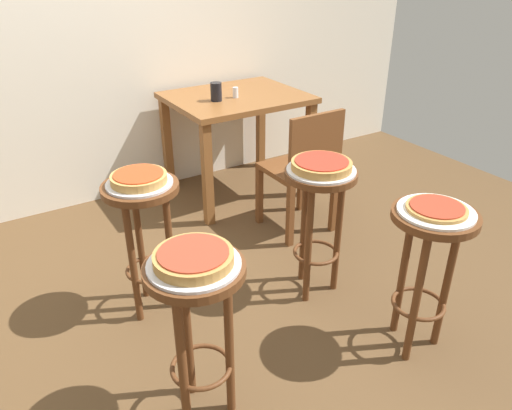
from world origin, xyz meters
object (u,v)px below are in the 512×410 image
Objects in this scene: dining_table at (237,111)px; cup_near_edge at (216,92)px; stool_foreground at (428,252)px; pizza_leftside at (322,165)px; serving_plate_leftside at (321,170)px; serving_plate_foreground at (436,211)px; pizza_middle at (193,257)px; pizza_foreground at (437,208)px; condiment_shaker at (235,92)px; stool_leftside at (319,206)px; wooden_chair at (304,167)px; serving_plate_rear at (139,183)px; serving_plate_middle at (194,264)px; stool_rear at (144,221)px; pizza_rear at (139,178)px; stool_middle at (197,309)px.

cup_near_edge reaches higher than dining_table.
stool_foreground is 2.39× the size of pizza_leftside.
pizza_leftside is (0.00, 0.00, 0.03)m from serving_plate_leftside.
pizza_middle is (-1.04, 0.19, 0.03)m from serving_plate_foreground.
pizza_foreground reaches higher than stool_foreground.
stool_foreground is 2.86× the size of pizza_foreground.
pizza_foreground reaches higher than serving_plate_foreground.
condiment_shaker reaches higher than serving_plate_foreground.
pizza_middle and pizza_leftside have the same top height.
stool_leftside is 9.86× the size of condiment_shaker.
wooden_chair is at bearing 80.55° from stool_foreground.
serving_plate_rear is 1.21m from wooden_chair.
dining_table is at bearing 55.92° from pizza_middle.
cup_near_edge is (0.98, 1.67, 0.10)m from serving_plate_middle.
condiment_shaker is at bearing -123.80° from dining_table.
serving_plate_leftside is 1.15× the size of pizza_leftside.
stool_leftside and stool_rear have the same top height.
pizza_rear is at bearing 135.97° from serving_plate_foreground.
serving_plate_foreground is 1.87m from condiment_shaker.
stool_leftside is 1.31m from condiment_shaker.
cup_near_edge is at bearing 91.74° from serving_plate_foreground.
stool_leftside is 0.92m from pizza_rear.
condiment_shaker is (0.23, 1.26, 0.28)m from stool_leftside.
cup_near_edge is 0.15× the size of wooden_chair.
serving_plate_middle is (-1.04, 0.19, -0.02)m from pizza_foreground.
cup_near_edge is (0.98, 1.67, 0.31)m from stool_middle.
serving_plate_rear is 1.19× the size of pizza_rear.
serving_plate_foreground is 2.57× the size of cup_near_edge.
pizza_leftside is 0.72m from wooden_chair.
stool_leftside is at bearing 24.56° from pizza_middle.
serving_plate_middle is 1.94m from cup_near_edge.
pizza_rear reaches higher than stool_foreground.
condiment_shaker reaches higher than pizza_middle.
pizza_rear is (-0.96, 0.93, 0.23)m from stool_foreground.
pizza_leftside reaches higher than pizza_foreground.
pizza_leftside is at bearing 24.56° from stool_middle.
serving_plate_leftside is (0.90, 0.41, 0.00)m from serving_plate_middle.
serving_plate_leftside is at bearing 102.78° from serving_plate_foreground.
cup_near_edge reaches higher than stool_rear.
serving_plate_rear is (0.07, 0.74, -0.03)m from pizza_middle.
stool_foreground is 1.08m from pizza_middle.
stool_leftside is 1.30m from cup_near_edge.
serving_plate_rear is at bearing -90.00° from stool_rear.
dining_table is at bearing 78.36° from pizza_leftside.
serving_plate_foreground is 0.62m from pizza_leftside.
stool_leftside is at bearing 24.56° from stool_middle.
cup_near_edge is at bearing 45.78° from stool_rear.
stool_rear is at bearing 158.19° from pizza_leftside.
dining_table is 0.78m from wooden_chair.
cup_near_edge is 0.16m from condiment_shaker.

